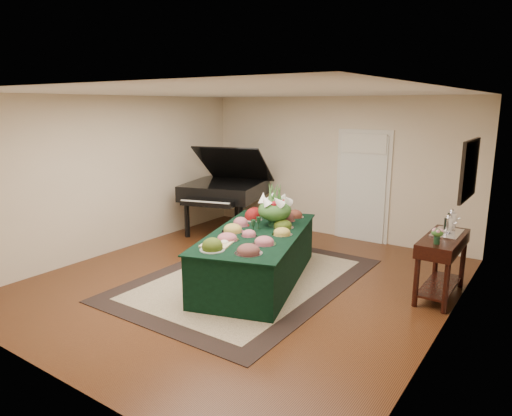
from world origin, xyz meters
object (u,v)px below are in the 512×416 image
Objects in this scene: buffet_table at (257,256)px; mahogany_sideboard at (443,250)px; floral_centerpiece at (275,206)px; grand_piano at (225,189)px.

mahogany_sideboard is at bearing 21.76° from buffet_table.
mahogany_sideboard reaches higher than buffet_table.
floral_centerpiece is at bearing 86.46° from buffet_table.
floral_centerpiece is 0.26× the size of grand_piano.
buffet_table is 2.81m from grand_piano.
buffet_table is at bearing -158.24° from mahogany_sideboard.
grand_piano reaches higher than mahogany_sideboard.
floral_centerpiece is 0.44× the size of mahogany_sideboard.
grand_piano is 4.49m from mahogany_sideboard.
mahogany_sideboard is (2.32, 0.51, -0.41)m from floral_centerpiece.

